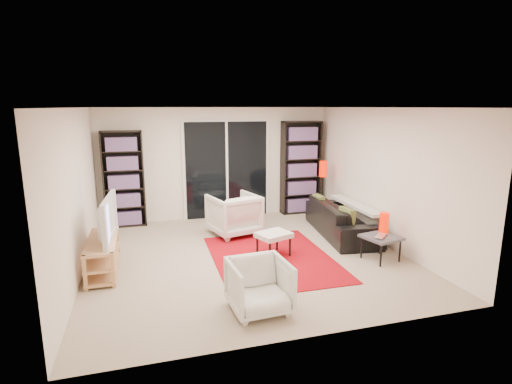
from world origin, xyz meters
TOP-DOWN VIEW (x-y plane):
  - floor at (0.00, 0.00)m, footprint 5.00×5.00m
  - wall_back at (0.00, 2.50)m, footprint 5.00×0.02m
  - wall_front at (0.00, -2.50)m, footprint 5.00×0.02m
  - wall_left at (-2.50, 0.00)m, footprint 0.02×5.00m
  - wall_right at (2.50, 0.00)m, footprint 0.02×5.00m
  - ceiling at (0.00, 0.00)m, footprint 5.00×5.00m
  - sliding_door at (0.20, 2.46)m, footprint 1.92×0.08m
  - bookshelf_left at (-1.95, 2.33)m, footprint 0.80×0.30m
  - bookshelf_right at (1.90, 2.33)m, footprint 0.90×0.30m
  - tv_stand at (-2.21, -0.05)m, footprint 0.41×1.29m
  - tv at (-2.19, -0.05)m, footprint 0.23×1.12m
  - rug at (0.37, -0.23)m, footprint 1.90×2.55m
  - sofa at (2.05, 0.59)m, footprint 1.10×2.23m
  - armchair_back at (0.06, 1.16)m, footprint 1.04×1.06m
  - armchair_front at (-0.32, -1.81)m, footprint 0.73×0.75m
  - ottoman at (0.43, -0.14)m, footprint 0.63×0.57m
  - side_table at (2.02, -0.78)m, footprint 0.62×0.62m
  - laptop at (2.01, -0.84)m, footprint 0.37×0.36m
  - table_lamp at (2.15, -0.64)m, footprint 0.15×0.15m
  - floor_lamp at (2.19, 1.77)m, footprint 0.19×0.19m

SIDE VIEW (x-z plane):
  - floor at x=0.00m, z-range 0.00..0.00m
  - rug at x=0.37m, z-range 0.00..0.01m
  - tv_stand at x=-2.21m, z-range 0.01..0.51m
  - sofa at x=2.05m, z-range 0.00..0.62m
  - armchair_front at x=-0.32m, z-range 0.00..0.64m
  - ottoman at x=0.43m, z-range 0.14..0.54m
  - side_table at x=2.02m, z-range 0.16..0.56m
  - armchair_back at x=0.06m, z-range 0.00..0.79m
  - laptop at x=2.01m, z-range 0.40..0.42m
  - table_lamp at x=2.15m, z-range 0.40..0.74m
  - tv at x=-2.19m, z-range 0.50..1.14m
  - floor_lamp at x=2.19m, z-range 0.32..1.58m
  - bookshelf_left at x=-1.95m, z-range 0.00..1.95m
  - sliding_door at x=0.20m, z-range -0.03..2.13m
  - bookshelf_right at x=1.90m, z-range 0.00..2.10m
  - wall_back at x=0.00m, z-range 0.00..2.40m
  - wall_front at x=0.00m, z-range 0.00..2.40m
  - wall_left at x=-2.50m, z-range 0.00..2.40m
  - wall_right at x=2.50m, z-range 0.00..2.40m
  - ceiling at x=0.00m, z-range 2.39..2.41m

